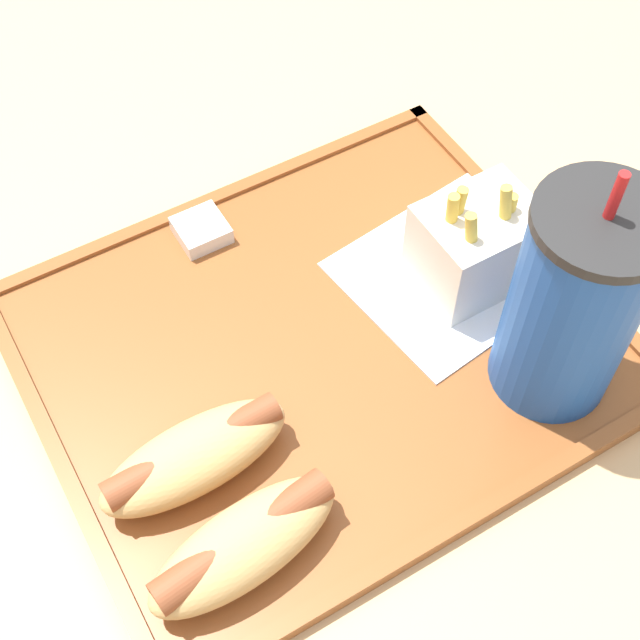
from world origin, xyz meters
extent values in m
plane|color=gray|center=(0.00, 0.00, 0.00)|extent=(8.00, 8.00, 0.00)
cube|color=tan|center=(0.00, 0.00, 0.37)|extent=(1.20, 1.17, 0.74)
cube|color=brown|center=(0.01, -0.02, 0.74)|extent=(0.43, 0.36, 0.01)
cube|color=brown|center=(0.01, -0.19, 0.75)|extent=(0.43, 0.01, 0.00)
cube|color=brown|center=(0.01, 0.15, 0.75)|extent=(0.43, 0.01, 0.00)
cube|color=brown|center=(-0.20, -0.02, 0.75)|extent=(0.01, 0.36, 0.00)
cube|color=brown|center=(0.22, -0.02, 0.75)|extent=(0.01, 0.36, 0.00)
cube|color=white|center=(-0.12, -0.03, 0.75)|extent=(0.19, 0.16, 0.00)
cylinder|color=#194CA5|center=(-0.13, 0.09, 0.83)|extent=(0.09, 0.09, 0.17)
cylinder|color=#262626|center=(-0.13, 0.09, 0.92)|extent=(0.09, 0.09, 0.01)
cylinder|color=red|center=(-0.13, 0.09, 0.94)|extent=(0.01, 0.01, 0.03)
ellipsoid|color=tan|center=(0.13, 0.10, 0.77)|extent=(0.14, 0.07, 0.04)
cylinder|color=brown|center=(0.13, 0.10, 0.78)|extent=(0.13, 0.04, 0.02)
ellipsoid|color=tan|center=(0.13, 0.03, 0.77)|extent=(0.14, 0.06, 0.04)
cylinder|color=brown|center=(0.13, 0.03, 0.78)|extent=(0.13, 0.03, 0.02)
cube|color=silver|center=(-0.13, -0.02, 0.78)|extent=(0.09, 0.07, 0.07)
cylinder|color=gold|center=(-0.11, -0.03, 0.81)|extent=(0.02, 0.01, 0.07)
cylinder|color=gold|center=(-0.11, -0.02, 0.81)|extent=(0.01, 0.01, 0.06)
cylinder|color=gold|center=(-0.11, 0.00, 0.81)|extent=(0.02, 0.02, 0.06)
cylinder|color=gold|center=(-0.15, -0.01, 0.81)|extent=(0.01, 0.01, 0.06)
cylinder|color=gold|center=(-0.14, -0.01, 0.82)|extent=(0.02, 0.02, 0.07)
cube|color=silver|center=(0.04, -0.16, 0.75)|extent=(0.04, 0.04, 0.01)
cube|color=white|center=(0.04, -0.16, 0.76)|extent=(0.03, 0.03, 0.00)
camera|label=1|loc=(0.20, 0.30, 1.32)|focal=50.00mm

